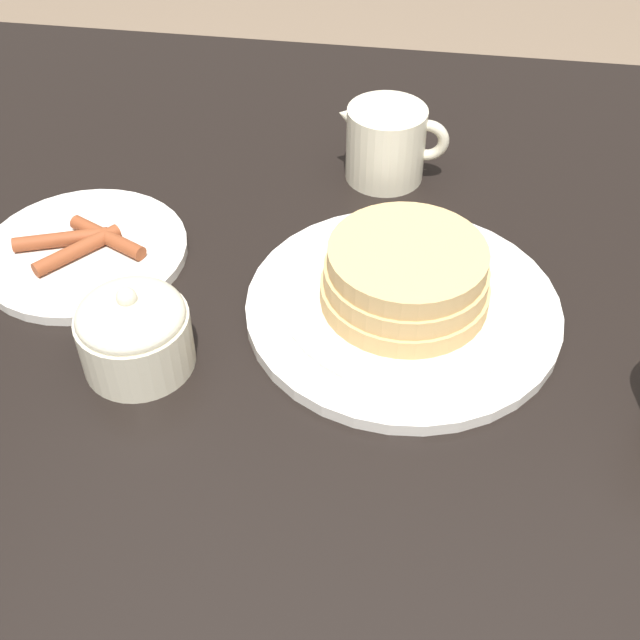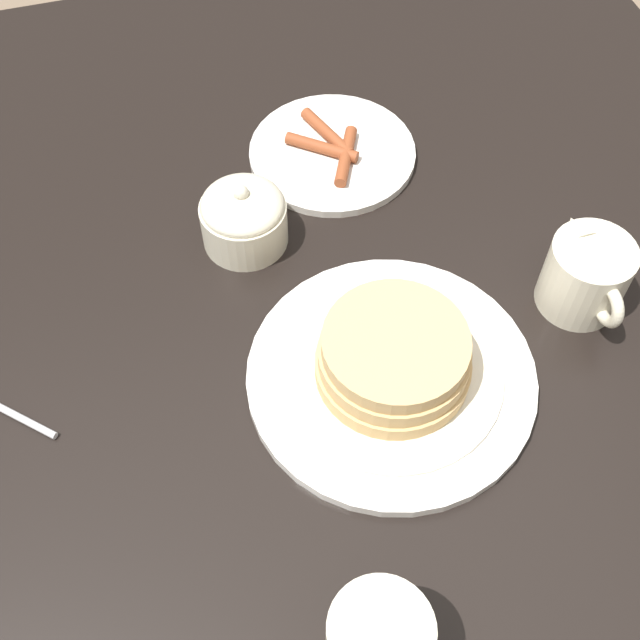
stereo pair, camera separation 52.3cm
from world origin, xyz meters
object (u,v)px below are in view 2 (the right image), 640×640
at_px(side_plate_bacon, 332,152).
at_px(creamer_pitcher, 586,275).
at_px(pancake_plate, 393,366).
at_px(sugar_bowl, 244,217).

distance_m(side_plate_bacon, creamer_pitcher, 0.33).
distance_m(pancake_plate, creamer_pitcher, 0.22).
bearing_deg(sugar_bowl, side_plate_bacon, 127.16).
relative_size(pancake_plate, side_plate_bacon, 1.42).
bearing_deg(pancake_plate, side_plate_bacon, 173.83).
relative_size(side_plate_bacon, creamer_pitcher, 1.62).
xyz_separation_m(side_plate_bacon, creamer_pitcher, (0.27, 0.18, 0.04)).
relative_size(pancake_plate, sugar_bowl, 3.02).
distance_m(pancake_plate, sugar_bowl, 0.23).
bearing_deg(side_plate_bacon, sugar_bowl, -52.84).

